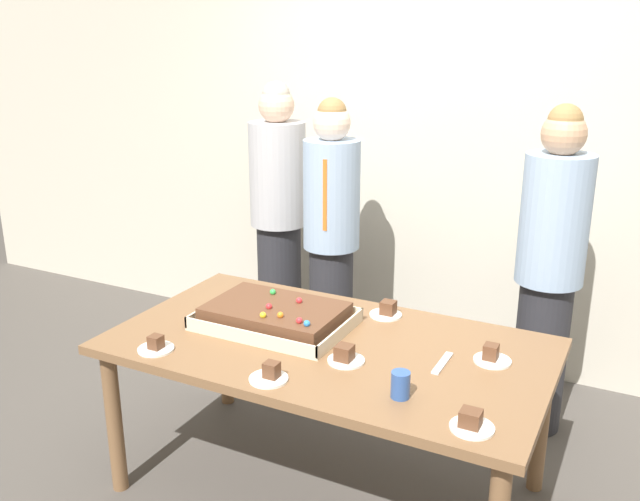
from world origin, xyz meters
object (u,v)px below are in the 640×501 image
(person_striped_tie_right, at_px, (331,239))
(plated_slice_center_back, at_px, (345,356))
(party_table, at_px, (328,358))
(plated_slice_far_left, at_px, (471,423))
(sheet_cake, at_px, (275,316))
(plated_slice_near_right, at_px, (492,357))
(plated_slice_far_right, at_px, (387,311))
(person_serving_front, at_px, (549,269))
(plated_slice_near_left, at_px, (270,375))
(drink_cup_nearest, at_px, (400,385))
(plated_slice_center_front, at_px, (156,346))
(person_green_shirt_behind, at_px, (278,217))
(cake_server_utensil, at_px, (442,363))

(person_striped_tie_right, bearing_deg, plated_slice_center_back, 18.40)
(party_table, xyz_separation_m, person_striped_tie_right, (-0.45, 0.95, 0.22))
(plated_slice_far_left, relative_size, person_striped_tie_right, 0.09)
(sheet_cake, distance_m, plated_slice_near_right, 0.95)
(plated_slice_far_right, distance_m, person_serving_front, 0.86)
(party_table, distance_m, plated_slice_near_right, 0.68)
(plated_slice_far_left, relative_size, plated_slice_center_back, 1.00)
(plated_slice_near_left, bearing_deg, drink_cup_nearest, 11.95)
(party_table, height_order, drink_cup_nearest, drink_cup_nearest)
(sheet_cake, height_order, person_striped_tie_right, person_striped_tie_right)
(plated_slice_near_right, xyz_separation_m, plated_slice_center_front, (-1.26, -0.53, -0.00))
(person_serving_front, relative_size, person_green_shirt_behind, 0.98)
(plated_slice_center_front, xyz_separation_m, person_serving_front, (1.34, 1.36, 0.13))
(plated_slice_center_back, bearing_deg, person_green_shirt_behind, 129.37)
(person_serving_front, height_order, person_green_shirt_behind, person_green_shirt_behind)
(plated_slice_center_back, height_order, person_serving_front, person_serving_front)
(plated_slice_far_left, height_order, cake_server_utensil, plated_slice_far_left)
(plated_slice_far_right, height_order, drink_cup_nearest, drink_cup_nearest)
(plated_slice_far_left, bearing_deg, plated_slice_center_front, -179.39)
(party_table, relative_size, plated_slice_far_left, 12.29)
(plated_slice_center_front, bearing_deg, person_serving_front, 45.51)
(cake_server_utensil, relative_size, person_serving_front, 0.12)
(drink_cup_nearest, relative_size, person_striped_tie_right, 0.06)
(plated_slice_far_left, height_order, plated_slice_center_front, same)
(person_serving_front, bearing_deg, party_table, 10.80)
(plated_slice_near_right, bearing_deg, plated_slice_near_left, -143.12)
(sheet_cake, height_order, cake_server_utensil, sheet_cake)
(plated_slice_center_front, distance_m, person_striped_tie_right, 1.36)
(cake_server_utensil, bearing_deg, person_striped_tie_right, 135.69)
(party_table, bearing_deg, plated_slice_far_right, 72.82)
(sheet_cake, distance_m, plated_slice_far_right, 0.52)
(drink_cup_nearest, bearing_deg, sheet_cake, 154.74)
(plated_slice_near_right, height_order, plated_slice_center_back, same)
(plated_slice_near_right, relative_size, person_green_shirt_behind, 0.09)
(party_table, distance_m, plated_slice_center_front, 0.72)
(plated_slice_far_right, relative_size, person_green_shirt_behind, 0.09)
(party_table, xyz_separation_m, plated_slice_center_back, (0.14, -0.13, 0.10))
(plated_slice_far_right, xyz_separation_m, plated_slice_center_front, (-0.72, -0.77, -0.01))
(plated_slice_near_right, distance_m, drink_cup_nearest, 0.49)
(plated_slice_center_front, bearing_deg, plated_slice_center_back, 19.42)
(plated_slice_center_front, bearing_deg, plated_slice_near_right, 22.81)
(plated_slice_center_front, height_order, cake_server_utensil, plated_slice_center_front)
(plated_slice_near_right, xyz_separation_m, plated_slice_far_right, (-0.54, 0.24, 0.00))
(plated_slice_near_right, distance_m, person_green_shirt_behind, 1.90)
(plated_slice_near_right, height_order, person_striped_tie_right, person_striped_tie_right)
(person_serving_front, bearing_deg, cake_server_utensil, 33.64)
(sheet_cake, bearing_deg, plated_slice_far_right, 39.36)
(party_table, distance_m, plated_slice_center_back, 0.22)
(plated_slice_center_back, bearing_deg, plated_slice_near_left, -125.85)
(plated_slice_center_back, bearing_deg, plated_slice_far_right, 92.74)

